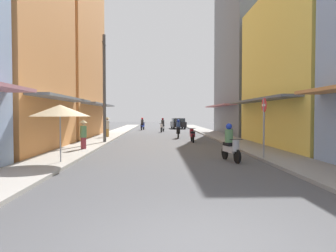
# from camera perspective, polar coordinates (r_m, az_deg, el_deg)

# --- Properties ---
(ground_plane) EXTENTS (117.89, 117.89, 0.00)m
(ground_plane) POSITION_cam_1_polar(r_m,az_deg,el_deg) (27.50, -0.76, -2.04)
(ground_plane) COLOR #4C4C4F
(sidewalk_left) EXTENTS (2.10, 61.59, 0.12)m
(sidewalk_left) POSITION_cam_1_polar(r_m,az_deg,el_deg) (27.83, -10.84, -1.90)
(sidewalk_left) COLOR #ADA89E
(sidewalk_left) RESTS_ON ground
(sidewalk_right) EXTENTS (2.10, 61.59, 0.12)m
(sidewalk_right) POSITION_cam_1_polar(r_m,az_deg,el_deg) (28.01, 9.27, -1.87)
(sidewalk_right) COLOR gray
(sidewalk_right) RESTS_ON ground
(building_left_far) EXTENTS (7.05, 11.03, 15.43)m
(building_left_far) POSITION_cam_1_polar(r_m,az_deg,el_deg) (29.76, -18.70, 13.07)
(building_left_far) COLOR #D88C4C
(building_left_far) RESTS_ON ground
(building_right_mid) EXTENTS (7.05, 11.22, 9.28)m
(building_right_mid) POSITION_cam_1_polar(r_m,az_deg,el_deg) (21.45, 24.61, 9.04)
(building_right_mid) COLOR #EFD159
(building_right_mid) RESTS_ON ground
(building_right_far) EXTENTS (7.05, 11.31, 16.29)m
(building_right_far) POSITION_cam_1_polar(r_m,az_deg,el_deg) (33.16, 15.11, 12.71)
(building_right_far) COLOR slate
(building_right_far) RESTS_ON ground
(motorbike_blue) EXTENTS (0.60, 1.80, 1.58)m
(motorbike_blue) POSITION_cam_1_polar(r_m,az_deg,el_deg) (40.98, -4.50, 0.28)
(motorbike_blue) COLOR black
(motorbike_blue) RESTS_ON ground
(motorbike_black) EXTENTS (0.55, 1.81, 1.58)m
(motorbike_black) POSITION_cam_1_polar(r_m,az_deg,el_deg) (26.80, 1.83, -0.64)
(motorbike_black) COLOR black
(motorbike_black) RESTS_ON ground
(motorbike_silver) EXTENTS (0.61, 1.79, 1.58)m
(motorbike_silver) POSITION_cam_1_polar(r_m,az_deg,el_deg) (13.76, 10.94, -3.20)
(motorbike_silver) COLOR black
(motorbike_silver) RESTS_ON ground
(motorbike_maroon) EXTENTS (0.55, 1.81, 0.96)m
(motorbike_maroon) POSITION_cam_1_polar(r_m,az_deg,el_deg) (23.06, 4.29, -1.57)
(motorbike_maroon) COLOR black
(motorbike_maroon) RESTS_ON ground
(motorbike_white) EXTENTS (0.62, 1.79, 1.58)m
(motorbike_white) POSITION_cam_1_polar(r_m,az_deg,el_deg) (36.23, -0.98, 0.06)
(motorbike_white) COLOR black
(motorbike_white) RESTS_ON ground
(parked_car) EXTENTS (2.03, 4.21, 1.45)m
(parked_car) POSITION_cam_1_polar(r_m,az_deg,el_deg) (44.72, 1.81, 0.48)
(parked_car) COLOR black
(parked_car) RESTS_ON ground
(pedestrian_far) EXTENTS (0.44, 0.44, 1.76)m
(pedestrian_far) POSITION_cam_1_polar(r_m,az_deg,el_deg) (27.05, -10.64, -0.04)
(pedestrian_far) COLOR #BF8C3F
(pedestrian_far) RESTS_ON ground
(pedestrian_crossing) EXTENTS (0.44, 0.44, 1.67)m
(pedestrian_crossing) POSITION_cam_1_polar(r_m,az_deg,el_deg) (17.83, -14.66, -1.29)
(pedestrian_crossing) COLOR #99333F
(pedestrian_crossing) RESTS_ON ground
(vendor_umbrella) EXTENTS (2.29, 2.29, 2.33)m
(vendor_umbrella) POSITION_cam_1_polar(r_m,az_deg,el_deg) (13.18, -18.45, 2.59)
(vendor_umbrella) COLOR #99999E
(vendor_umbrella) RESTS_ON ground
(utility_pole) EXTENTS (0.20, 1.20, 7.25)m
(utility_pole) POSITION_cam_1_polar(r_m,az_deg,el_deg) (22.14, -11.14, 6.53)
(utility_pole) COLOR #4C4C4F
(utility_pole) RESTS_ON ground
(street_sign_no_entry) EXTENTS (0.07, 0.60, 2.65)m
(street_sign_no_entry) POSITION_cam_1_polar(r_m,az_deg,el_deg) (14.26, 16.52, 1.01)
(street_sign_no_entry) COLOR gray
(street_sign_no_entry) RESTS_ON ground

